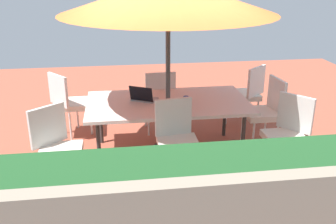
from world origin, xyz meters
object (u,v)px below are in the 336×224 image
(dining_table, at_px, (168,105))
(chair_northeast, at_px, (57,146))
(chair_west, at_px, (266,109))
(chair_southwest, at_px, (247,92))
(chair_south, at_px, (159,98))
(chair_north, at_px, (177,138))
(chair_northwest, at_px, (288,132))
(chair_southeast, at_px, (69,101))
(laptop, at_px, (143,97))
(cup, at_px, (186,100))

(dining_table, distance_m, chair_northeast, 1.55)
(chair_west, distance_m, chair_southwest, 0.77)
(dining_table, height_order, chair_south, chair_south)
(chair_west, bearing_deg, chair_north, -66.48)
(chair_north, bearing_deg, chair_northeast, 174.04)
(chair_south, distance_m, chair_southwest, 1.40)
(chair_west, relative_size, chair_northwest, 1.00)
(chair_south, relative_size, chair_southeast, 1.00)
(chair_south, bearing_deg, chair_northwest, 130.42)
(chair_south, bearing_deg, laptop, 62.94)
(chair_southwest, distance_m, chair_northeast, 3.12)
(chair_west, distance_m, chair_northeast, 2.82)
(chair_southeast, distance_m, chair_southwest, 2.73)
(chair_south, distance_m, chair_northwest, 2.01)
(chair_north, relative_size, chair_southeast, 1.00)
(chair_north, distance_m, chair_northwest, 1.34)
(chair_northwest, bearing_deg, chair_northeast, -129.93)
(cup, bearing_deg, chair_west, -172.08)
(chair_west, distance_m, laptop, 1.70)
(chair_northeast, bearing_deg, chair_west, -23.02)
(chair_west, relative_size, cup, 8.87)
(chair_northeast, distance_m, cup, 1.69)
(laptop, xyz_separation_m, cup, (-0.53, 0.22, 0.01))
(dining_table, distance_m, chair_southwest, 1.58)
(chair_west, height_order, cup, chair_west)
(chair_north, bearing_deg, chair_southwest, 40.79)
(chair_west, relative_size, laptop, 2.46)
(chair_south, bearing_deg, chair_southwest, -179.27)
(chair_northwest, height_order, laptop, chair_northwest)
(dining_table, relative_size, chair_southwest, 2.16)
(laptop, bearing_deg, chair_southwest, -128.64)
(chair_west, xyz_separation_m, chair_northeast, (2.71, 0.79, 0.00))
(chair_north, bearing_deg, chair_southeast, 125.61)
(chair_southeast, bearing_deg, chair_northwest, -157.78)
(chair_north, distance_m, chair_southeast, 2.01)
(chair_southwest, bearing_deg, chair_west, 51.01)
(cup, bearing_deg, dining_table, -33.56)
(chair_southeast, height_order, cup, chair_southeast)
(chair_southeast, xyz_separation_m, chair_northeast, (-0.03, 1.50, 0.00))
(laptop, bearing_deg, chair_west, -153.57)
(chair_southeast, bearing_deg, chair_north, -175.78)
(chair_north, bearing_deg, chair_south, 84.12)
(chair_north, distance_m, cup, 0.67)
(chair_north, relative_size, chair_west, 1.00)
(chair_south, distance_m, chair_southeast, 1.33)
(laptop, distance_m, cup, 0.58)
(chair_south, relative_size, chair_northwest, 1.00)
(chair_northeast, bearing_deg, chair_northwest, -39.16)
(chair_southwest, relative_size, cup, 8.87)
(chair_south, xyz_separation_m, chair_west, (-1.40, 0.68, 0.00))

